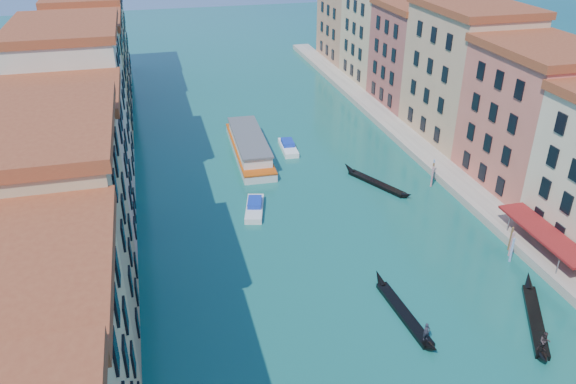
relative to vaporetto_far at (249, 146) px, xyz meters
name	(u,v)px	position (x,y,z in m)	size (l,w,h in m)	color
left_bank_palazzos	(74,129)	(-22.91, -8.80, 8.35)	(12.80, 128.40, 21.00)	beige
right_bank_palazzos	(486,92)	(33.09, -8.48, 8.39)	(12.80, 128.40, 21.00)	#AD553C
quay	(428,156)	(25.09, -8.48, -0.85)	(4.00, 140.00, 1.00)	gray
vaporetto_far	(249,146)	(0.00, 0.00, 0.00)	(5.24, 20.31, 3.00)	silver
gondola_fore	(404,312)	(6.92, -39.68, -0.94)	(1.70, 12.16, 2.42)	black
gondola_right	(536,320)	(18.08, -43.76, -0.86)	(7.02, 11.85, 2.59)	black
gondola_far	(375,182)	(14.57, -14.00, -0.99)	(6.31, 11.49, 1.75)	black
motorboat_mid	(255,207)	(-2.65, -17.07, -0.83)	(3.60, 6.76, 1.34)	silver
motorboat_far	(288,147)	(6.05, 0.13, -0.82)	(2.48, 6.69, 1.36)	white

